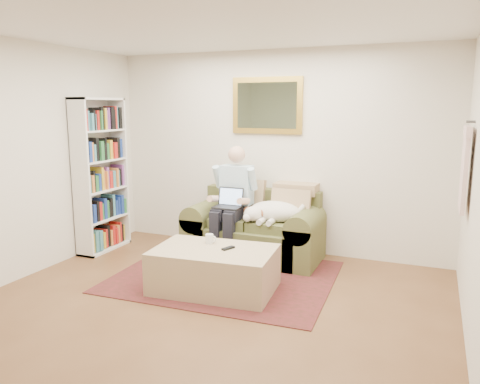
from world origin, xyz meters
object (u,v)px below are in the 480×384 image
Objects in this scene: ottoman at (214,270)px; sleeping_dog at (275,211)px; seated_man at (231,204)px; sofa at (254,235)px; bookshelf at (101,175)px; coffee_mug at (209,239)px; laptop at (229,202)px.

sleeping_dog is at bearing 74.85° from ottoman.
seated_man is at bearing -172.87° from sleeping_dog.
sofa reaches higher than ottoman.
sleeping_dog is 0.34× the size of bookshelf.
sofa is 1.36× the size of ottoman.
sofa is at bearing 90.21° from ottoman.
sleeping_dog is at bearing 65.06° from coffee_mug.
bookshelf is (-2.29, -0.36, 0.36)m from sleeping_dog.
bookshelf is (-1.86, 0.57, 0.50)m from coffee_mug.
sleeping_dog is 1.03m from coffee_mug.
bookshelf reaches higher than sleeping_dog.
laptop is 0.57m from sleeping_dog.
seated_man is 0.70× the size of bookshelf.
coffee_mug is at bearing -81.35° from laptop.
coffee_mug is at bearing -81.99° from seated_man.
seated_man is 1.14× the size of ottoman.
bookshelf is at bearing 159.82° from ottoman.
sofa is 0.84× the size of bookshelf.
sofa is 0.56m from laptop.
bookshelf is (-1.74, -0.29, 0.30)m from seated_man.
sofa is at bearing 31.45° from seated_man.
ottoman is 0.35m from coffee_mug.
sleeping_dog is (0.55, 0.07, -0.06)m from seated_man.
sofa is 0.47m from sleeping_dog.
sofa is 1.04m from coffee_mug.
bookshelf reaches higher than ottoman.
coffee_mug is (-0.13, 0.17, 0.27)m from ottoman.
seated_man is at bearing 90.00° from laptop.
sleeping_dog reaches higher than ottoman.
seated_man reaches higher than laptop.
seated_man is 2.04× the size of sleeping_dog.
coffee_mug is at bearing 129.01° from ottoman.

